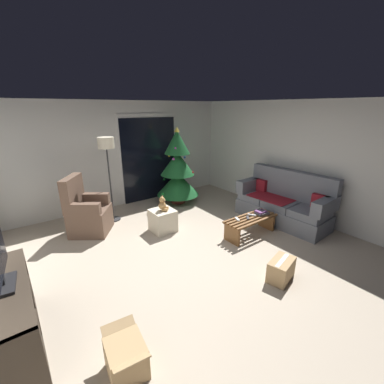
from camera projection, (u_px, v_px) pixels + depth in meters
name	position (u px, v px, depth m)	size (l,w,h in m)	color
ground_plane	(198.00, 256.00, 4.21)	(7.00, 7.00, 0.00)	#B2A38E
wall_back	(121.00, 155.00, 6.14)	(5.72, 0.12, 2.50)	silver
wall_right	(304.00, 161.00, 5.42)	(0.12, 6.00, 2.50)	silver
patio_door_frame	(149.00, 158.00, 6.54)	(1.60, 0.02, 2.20)	silver
patio_door_glass	(150.00, 160.00, 6.54)	(1.50, 0.02, 2.10)	black
couch	(284.00, 203.00, 5.39)	(0.86, 1.97, 1.08)	slate
coffee_table	(250.00, 223.00, 4.82)	(1.10, 0.40, 0.36)	brown
remote_white	(237.00, 219.00, 4.69)	(0.04, 0.16, 0.02)	silver
remote_silver	(252.00, 215.00, 4.87)	(0.04, 0.16, 0.02)	#ADADB2
remote_graphite	(248.00, 218.00, 4.74)	(0.04, 0.16, 0.02)	#333338
book_stack	(262.00, 213.00, 4.93)	(0.27, 0.22, 0.07)	#4C4C51
cell_phone	(261.00, 210.00, 4.93)	(0.07, 0.14, 0.01)	black
christmas_tree	(178.00, 170.00, 6.30)	(1.06, 1.06, 1.91)	#4C1E19
armchair	(87.00, 213.00, 4.89)	(0.96, 0.95, 1.13)	brown
floor_lamp	(107.00, 151.00, 5.07)	(0.32, 0.32, 1.78)	#2D2D30
media_shelf	(9.00, 324.00, 2.45)	(0.40, 1.40, 0.74)	#382D23
ottoman	(163.00, 221.00, 4.99)	(0.44, 0.44, 0.44)	beige
teddy_bear_honey	(163.00, 205.00, 4.88)	(0.22, 0.21, 0.29)	tan
cardboard_box_open_near_shelf	(126.00, 358.00, 2.31)	(0.37, 0.56, 0.39)	tan
cardboard_box_taped_mid_floor	(281.00, 270.00, 3.60)	(0.50, 0.37, 0.31)	tan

